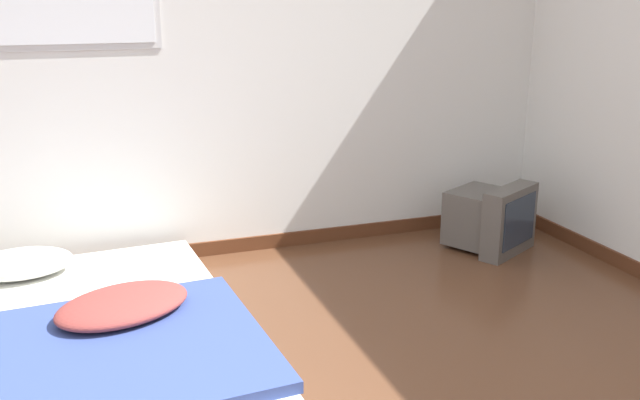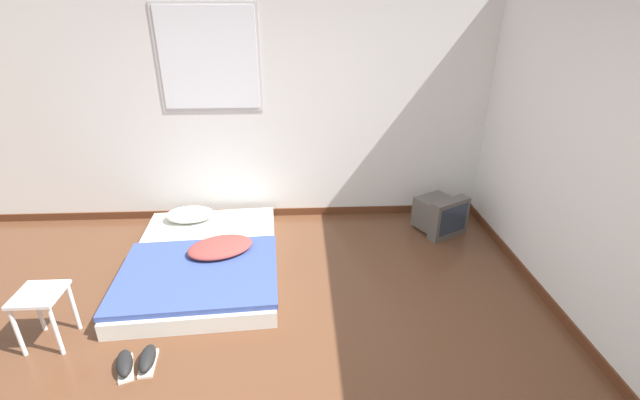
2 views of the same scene
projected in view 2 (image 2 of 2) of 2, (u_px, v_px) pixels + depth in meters
ground_plane at (258, 379)px, 2.93m from camera, size 20.00×20.00×0.00m
wall_back at (269, 108)px, 4.67m from camera, size 7.24×0.08×2.60m
mattress_bed at (204, 259)px, 4.11m from camera, size 1.49×1.99×0.29m
crt_tv at (440, 215)px, 4.74m from camera, size 0.59×0.59×0.43m
side_stool at (42, 304)px, 3.11m from camera, size 0.32×0.32×0.45m
sneaker_pair at (136, 362)px, 3.00m from camera, size 0.31×0.31×0.10m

